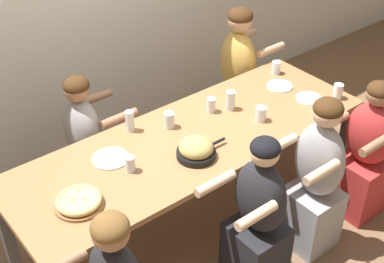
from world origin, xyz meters
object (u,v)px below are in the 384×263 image
Objects in this scene: drinking_glass_f at (319,106)px; drinking_glass_h at (338,92)px; skillet_bowl at (196,149)px; drinking_glass_d at (261,115)px; empty_plate_b at (309,98)px; drinking_glass_g at (276,68)px; drinking_glass_e at (211,106)px; diner_far_right at (237,80)px; drinking_glass_c at (130,165)px; drinking_glass_i at (169,121)px; empty_plate_a at (280,86)px; empty_plate_c at (111,159)px; diner_far_midleft at (86,150)px; drinking_glass_b at (230,101)px; pizza_board_main at (79,201)px; drinking_glass_a at (130,122)px; diner_near_center at (257,222)px; diner_near_midright at (315,182)px; diner_near_right at (364,156)px.

drinking_glass_f is 0.97× the size of drinking_glass_h.
skillet_bowl is 3.45× the size of drinking_glass_d.
drinking_glass_g reaches higher than empty_plate_b.
diner_far_right reaches higher than drinking_glass_e.
drinking_glass_c is 1.02m from drinking_glass_d.
drinking_glass_c is at bearing -166.10° from drinking_glass_e.
drinking_glass_f is 1.07m from drinking_glass_i.
skillet_bowl is 1.09m from empty_plate_a.
empty_plate_c is at bearing 162.44° from drinking_glass_f.
drinking_glass_d is 1.29m from diner_far_midleft.
drinking_glass_b is at bearing -47.07° from diner_far_right.
pizza_board_main is 2.46× the size of drinking_glass_h.
empty_plate_b is 1.27× the size of drinking_glass_a.
empty_plate_a is 1.87× the size of drinking_glass_d.
diner_near_center reaches higher than drinking_glass_b.
empty_plate_a and empty_plate_c have the same top height.
drinking_glass_h is (0.17, -0.12, 0.04)m from empty_plate_b.
diner_near_midright is 1.06× the size of diner_far_midleft.
diner_near_center is (-0.99, -0.50, -0.27)m from empty_plate_b.
drinking_glass_g is 0.09× the size of diner_near_midright.
drinking_glass_f is at bearing 26.88° from diner_near_right.
diner_near_center is (-0.51, -0.52, -0.31)m from drinking_glass_d.
diner_far_right reaches higher than drinking_glass_d.
drinking_glass_e is at bearing 42.71° from diner_near_right.
empty_plate_b is 1.76× the size of drinking_glass_e.
drinking_glass_e is 0.90m from diner_far_right.
drinking_glass_e is 0.10× the size of diner_near_right.
diner_near_midright is at bearing -56.32° from drinking_glass_i.
drinking_glass_f is (1.17, -0.65, -0.02)m from drinking_glass_a.
drinking_glass_e is (-0.68, 0.32, 0.04)m from empty_plate_b.
empty_plate_a is at bearing -1.29° from empty_plate_c.
empty_plate_b is 1.50m from drinking_glass_c.
drinking_glass_b is at bearing 137.01° from drinking_glass_f.
diner_near_center reaches higher than drinking_glass_g.
drinking_glass_e is at bearing 39.62° from skillet_bowl.
drinking_glass_a is (0.27, 0.19, 0.06)m from empty_plate_c.
drinking_glass_d is (0.78, -0.46, -0.02)m from drinking_glass_a.
drinking_glass_i is (-1.02, 0.35, 0.04)m from empty_plate_b.
drinking_glass_g is (0.09, 0.43, 0.04)m from empty_plate_b.
drinking_glass_d is at bearing 2.34° from diner_near_midright.
diner_far_midleft reaches higher than drinking_glass_i.
drinking_glass_b is at bearing -24.15° from drinking_glass_e.
drinking_glass_d is 0.98m from diner_far_right.
drinking_glass_b is 0.14m from drinking_glass_e.
pizza_board_main is 0.25× the size of diner_near_center.
skillet_bowl reaches higher than drinking_glass_c.
drinking_glass_f is at bearing -28.99° from drinking_glass_a.
pizza_board_main is 1.36m from drinking_glass_b.
diner_near_right is 1.00× the size of diner_far_midleft.
diner_near_midright is at bearing -149.16° from drinking_glass_h.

